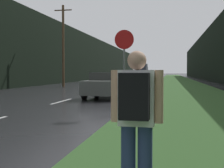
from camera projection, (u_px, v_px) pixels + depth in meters
name	position (u px, v px, depth m)	size (l,w,h in m)	color
grass_verge	(180.00, 84.00, 39.59)	(6.00, 240.00, 0.02)	#2D5123
lane_stripe_c	(62.00, 101.00, 15.91)	(0.12, 3.00, 0.01)	silver
lane_stripe_d	(94.00, 92.00, 22.79)	(0.12, 3.00, 0.01)	silver
lane_stripe_e	(112.00, 88.00, 29.66)	(0.12, 3.00, 0.01)	silver
treeline_far_side	(79.00, 57.00, 52.24)	(2.00, 140.00, 8.02)	black
treeline_near_side	(218.00, 53.00, 48.14)	(2.00, 140.00, 8.91)	black
utility_pole_far	(63.00, 45.00, 31.53)	(1.80, 0.24, 8.23)	#4C3823
stop_sign	(124.00, 63.00, 10.78)	(0.67, 0.07, 2.96)	slate
hitchhiker_with_backpack	(136.00, 116.00, 3.56)	(0.61, 0.42, 1.75)	navy
car_passing_near	(106.00, 85.00, 17.97)	(2.00, 4.59, 1.48)	#4C514C
car_passing_far	(131.00, 80.00, 29.53)	(1.90, 4.46, 1.41)	#2D3856
car_oncoming	(107.00, 79.00, 36.43)	(2.00, 4.26, 1.38)	#4C514C
delivery_truck	(143.00, 70.00, 84.00)	(2.46, 8.44, 3.71)	black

